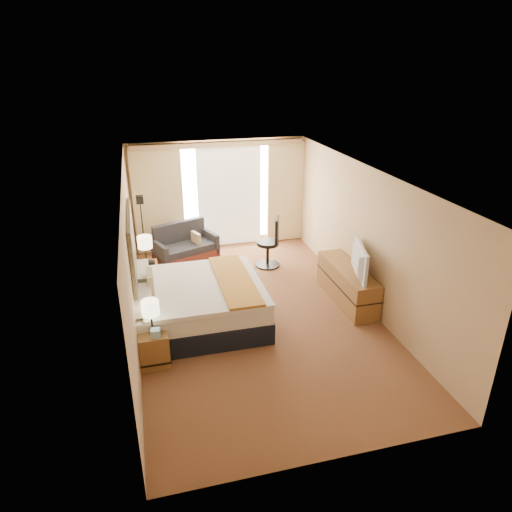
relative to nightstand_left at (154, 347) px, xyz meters
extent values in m
cube|color=maroon|center=(1.87, 1.05, -0.28)|extent=(4.20, 7.00, 0.02)
cube|color=silver|center=(1.87, 1.05, 2.33)|extent=(4.20, 7.00, 0.02)
cube|color=tan|center=(1.87, 4.55, 1.02)|extent=(4.20, 0.02, 2.60)
cube|color=tan|center=(1.87, -2.45, 1.02)|extent=(4.20, 0.02, 2.60)
cube|color=tan|center=(-0.23, 1.05, 1.02)|extent=(0.02, 7.00, 2.60)
cube|color=tan|center=(3.97, 1.05, 1.02)|extent=(0.02, 7.00, 2.60)
cube|color=black|center=(-0.19, 1.25, 1.01)|extent=(0.06, 1.85, 1.50)
cube|color=#9A6538|center=(0.00, 0.00, 0.00)|extent=(0.45, 0.52, 0.55)
cube|color=#9A6538|center=(0.00, 2.50, 0.00)|extent=(0.45, 0.52, 0.55)
cube|color=#9A6538|center=(3.70, 1.05, 0.07)|extent=(0.50, 1.80, 0.70)
cube|color=white|center=(2.12, 4.52, 1.04)|extent=(2.30, 0.02, 2.30)
cube|color=beige|center=(0.42, 4.43, 0.99)|extent=(1.15, 0.09, 2.50)
cube|color=beige|center=(3.52, 4.43, 0.99)|extent=(0.90, 0.09, 2.50)
cube|color=white|center=(2.12, 4.48, 0.99)|extent=(1.55, 0.04, 2.50)
cube|color=tan|center=(1.87, 4.39, 2.25)|extent=(4.00, 0.16, 0.12)
cube|color=black|center=(0.82, 0.97, -0.09)|extent=(2.23, 2.02, 0.37)
cube|color=white|center=(0.82, 0.97, 0.26)|extent=(2.18, 1.96, 0.32)
cube|color=white|center=(0.90, 0.97, 0.44)|extent=(2.04, 2.04, 0.07)
cube|color=#AF7C28|center=(1.48, 0.97, 0.49)|extent=(0.58, 2.04, 0.04)
cube|color=white|center=(-0.10, 0.48, 0.57)|extent=(0.30, 0.83, 0.19)
cube|color=white|center=(-0.10, 1.46, 0.57)|extent=(0.30, 0.83, 0.19)
cube|color=#F2E3C7|center=(0.05, 0.97, 0.62)|extent=(0.11, 0.45, 0.38)
cube|color=maroon|center=(0.92, 3.74, -0.15)|extent=(1.56, 1.20, 0.25)
cube|color=#2A2A2F|center=(0.94, 3.69, 0.05)|extent=(1.42, 1.02, 0.16)
cube|color=#2A2A2F|center=(0.81, 4.01, 0.32)|extent=(1.25, 0.60, 0.54)
cube|color=#2A2A2F|center=(0.32, 3.50, 0.08)|extent=(0.36, 0.73, 0.45)
cube|color=#2A2A2F|center=(1.52, 3.97, 0.08)|extent=(0.36, 0.73, 0.45)
cube|color=#F2E3C7|center=(1.17, 3.78, 0.22)|extent=(0.20, 0.35, 0.32)
cube|color=black|center=(0.01, 3.68, -0.26)|extent=(0.21, 0.21, 0.02)
cylinder|color=black|center=(0.01, 3.68, 0.48)|extent=(0.03, 0.03, 1.46)
cube|color=black|center=(0.01, 3.68, 1.28)|extent=(0.15, 0.15, 0.17)
cylinder|color=black|center=(2.67, 3.00, -0.26)|extent=(0.56, 0.56, 0.03)
cylinder|color=black|center=(2.67, 3.00, 0.01)|extent=(0.07, 0.07, 0.50)
cylinder|color=black|center=(2.67, 3.00, 0.27)|extent=(0.49, 0.49, 0.08)
cube|color=black|center=(2.86, 2.93, 0.59)|extent=(0.21, 0.43, 0.56)
cube|color=black|center=(0.01, -0.05, 0.29)|extent=(0.09, 0.09, 0.04)
cylinder|color=black|center=(0.01, -0.05, 0.47)|extent=(0.03, 0.03, 0.33)
cylinder|color=#FFEFBF|center=(0.01, -0.05, 0.71)|extent=(0.26, 0.26, 0.22)
cube|color=black|center=(0.02, 2.52, 0.30)|extent=(0.10, 0.10, 0.04)
cylinder|color=black|center=(0.02, 2.52, 0.49)|extent=(0.03, 0.03, 0.35)
cylinder|color=#FFEFBF|center=(0.02, 2.52, 0.75)|extent=(0.28, 0.28, 0.24)
cube|color=#99CEEC|center=(0.04, -0.15, 0.34)|extent=(0.15, 0.15, 0.12)
cube|color=black|center=(0.08, 2.50, 0.31)|extent=(0.19, 0.15, 0.07)
imported|color=black|center=(3.65, 0.73, 0.72)|extent=(0.41, 1.02, 0.59)
camera|label=1|loc=(0.04, -6.05, 4.07)|focal=32.00mm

